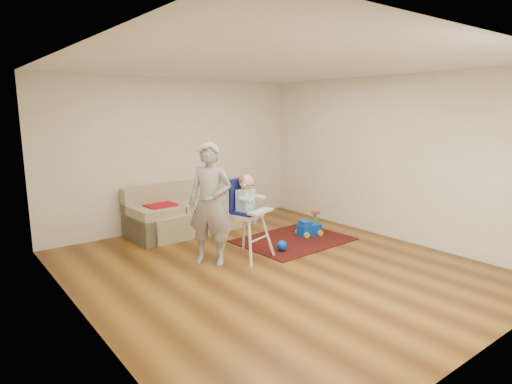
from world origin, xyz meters
TOP-DOWN VIEW (x-y plane):
  - ground at (0.00, 0.00)m, footprint 5.50×5.50m
  - room_envelope at (0.00, 0.53)m, footprint 5.04×5.52m
  - sofa at (-0.01, 2.30)m, footprint 2.25×1.02m
  - side_table at (-0.80, 2.54)m, footprint 0.45×0.45m
  - area_rug at (1.06, 0.75)m, footprint 1.83×1.41m
  - ride_on_toy at (1.45, 0.78)m, footprint 0.41×0.32m
  - toy_ball at (0.53, 0.43)m, footprint 0.16×0.16m
  - high_chair at (-0.06, 0.54)m, footprint 0.72×0.72m
  - adult at (-0.59, 0.68)m, footprint 0.71×0.74m

SIDE VIEW (x-z plane):
  - ground at x=0.00m, z-range 0.00..0.00m
  - area_rug at x=1.06m, z-range 0.00..0.01m
  - toy_ball at x=0.53m, z-range 0.01..0.18m
  - ride_on_toy at x=1.45m, z-range 0.01..0.42m
  - side_table at x=-0.80m, z-range 0.00..0.45m
  - sofa at x=-0.01m, z-range 0.00..0.85m
  - high_chair at x=-0.06m, z-range -0.02..1.22m
  - adult at x=-0.59m, z-range 0.00..1.71m
  - room_envelope at x=0.00m, z-range 0.52..3.24m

